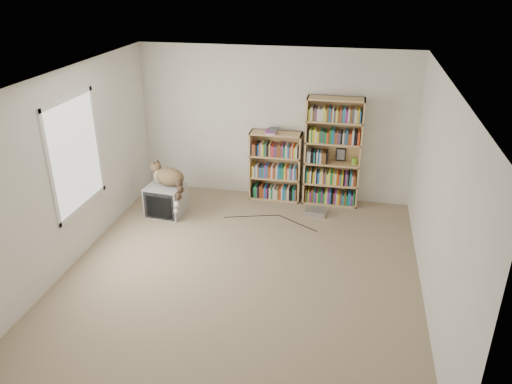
% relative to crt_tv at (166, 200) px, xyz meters
% --- Properties ---
extents(floor, '(4.50, 5.00, 0.01)m').
position_rel_crt_tv_xyz_m(floor, '(1.56, -1.42, -0.24)').
color(floor, tan).
rests_on(floor, ground).
extents(wall_back, '(4.50, 0.02, 2.50)m').
position_rel_crt_tv_xyz_m(wall_back, '(1.56, 1.08, 1.01)').
color(wall_back, beige).
rests_on(wall_back, floor).
extents(wall_front, '(4.50, 0.02, 2.50)m').
position_rel_crt_tv_xyz_m(wall_front, '(1.56, -3.92, 1.01)').
color(wall_front, beige).
rests_on(wall_front, floor).
extents(wall_left, '(0.02, 5.00, 2.50)m').
position_rel_crt_tv_xyz_m(wall_left, '(-0.69, -1.42, 1.01)').
color(wall_left, beige).
rests_on(wall_left, floor).
extents(wall_right, '(0.02, 5.00, 2.50)m').
position_rel_crt_tv_xyz_m(wall_right, '(3.81, -1.42, 1.01)').
color(wall_right, beige).
rests_on(wall_right, floor).
extents(ceiling, '(4.50, 5.00, 0.02)m').
position_rel_crt_tv_xyz_m(ceiling, '(1.56, -1.42, 2.26)').
color(ceiling, white).
rests_on(ceiling, wall_back).
extents(window, '(0.02, 1.22, 1.52)m').
position_rel_crt_tv_xyz_m(window, '(-0.68, -1.22, 1.16)').
color(window, white).
rests_on(window, wall_left).
extents(crt_tv, '(0.59, 0.55, 0.48)m').
position_rel_crt_tv_xyz_m(crt_tv, '(0.00, 0.00, 0.00)').
color(crt_tv, '#A0A0A3').
rests_on(crt_tv, floor).
extents(cat, '(0.71, 0.70, 0.61)m').
position_rel_crt_tv_xyz_m(cat, '(0.09, 0.01, 0.34)').
color(cat, '#3C2C18').
rests_on(cat, crt_tv).
extents(bookcase_tall, '(0.89, 0.30, 1.78)m').
position_rel_crt_tv_xyz_m(bookcase_tall, '(2.53, 0.93, 0.61)').
color(bookcase_tall, tan).
rests_on(bookcase_tall, floor).
extents(bookcase_short, '(0.85, 0.30, 1.16)m').
position_rel_crt_tv_xyz_m(bookcase_short, '(1.60, 0.93, 0.29)').
color(bookcase_short, tan).
rests_on(bookcase_short, floor).
extents(book_stack, '(0.19, 0.24, 0.08)m').
position_rel_crt_tv_xyz_m(book_stack, '(1.55, 0.88, 0.96)').
color(book_stack, '#C63E1A').
rests_on(book_stack, bookcase_short).
extents(green_mug, '(0.09, 0.09, 0.10)m').
position_rel_crt_tv_xyz_m(green_mug, '(2.88, 0.92, 0.54)').
color(green_mug, '#76AC31').
rests_on(green_mug, bookcase_tall).
extents(framed_print, '(0.16, 0.05, 0.21)m').
position_rel_crt_tv_xyz_m(framed_print, '(2.65, 1.02, 0.59)').
color(framed_print, black).
rests_on(framed_print, bookcase_tall).
extents(dvd_player, '(0.36, 0.28, 0.08)m').
position_rel_crt_tv_xyz_m(dvd_player, '(2.34, 0.45, -0.20)').
color(dvd_player, '#AEAEB3').
rests_on(dvd_player, floor).
extents(wall_outlet, '(0.01, 0.08, 0.13)m').
position_rel_crt_tv_xyz_m(wall_outlet, '(-0.68, 0.34, 0.08)').
color(wall_outlet, silver).
rests_on(wall_outlet, wall_left).
extents(floor_cables, '(1.20, 0.70, 0.01)m').
position_rel_crt_tv_xyz_m(floor_cables, '(1.60, -0.13, -0.23)').
color(floor_cables, black).
rests_on(floor_cables, floor).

